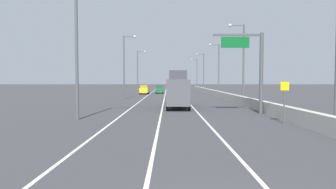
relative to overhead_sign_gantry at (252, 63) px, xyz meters
name	(u,v)px	position (x,y,z in m)	size (l,w,h in m)	color
ground_plane	(172,94)	(-6.56, 41.26, -4.73)	(320.00, 320.00, 0.00)	#38383A
lane_stripe_left	(146,96)	(-12.06, 32.26, -4.73)	(0.16, 130.00, 0.00)	silver
lane_stripe_center	(163,96)	(-8.56, 32.26, -4.73)	(0.16, 130.00, 0.00)	silver
lane_stripe_right	(181,96)	(-5.06, 32.26, -4.73)	(0.16, 130.00, 0.00)	silver
jersey_barrier_right	(228,97)	(1.34, 17.26, -4.18)	(0.60, 120.00, 1.10)	#B2ADA3
overhead_sign_gantry	(252,63)	(0.00, 0.00, 0.00)	(4.68, 0.36, 7.50)	#47474C
speed_advisory_sign	(283,99)	(0.44, -6.52, -2.96)	(0.60, 0.11, 3.00)	#4C4C51
lamp_post_right_near	(332,32)	(1.86, -10.27, 1.24)	(2.14, 0.44, 10.43)	#4C4C51
lamp_post_right_second	(240,58)	(1.69, 11.64, 1.24)	(2.14, 0.44, 10.43)	#4C4C51
lamp_post_right_third	(216,66)	(2.08, 33.55, 1.24)	(2.14, 0.44, 10.43)	#4C4C51
lamp_post_right_fourth	(201,70)	(1.57, 55.46, 1.24)	(2.14, 0.44, 10.43)	#4C4C51
lamp_post_right_fifth	(195,72)	(1.80, 77.37, 1.24)	(2.14, 0.44, 10.43)	#4C4C51
lamp_post_left_near	(78,44)	(-14.85, -4.27, 1.24)	(2.14, 0.44, 10.43)	#4C4C51
lamp_post_left_mid	(124,63)	(-14.91, 22.02, 1.24)	(2.14, 0.44, 10.43)	#4C4C51
lamp_post_left_far	(137,69)	(-15.30, 48.32, 1.24)	(2.14, 0.44, 10.43)	#4C4C51
car_green_0	(158,89)	(-9.95, 43.76, -3.78)	(1.99, 4.11, 1.90)	#196033
car_silver_1	(171,87)	(-6.76, 58.20, -3.69)	(1.87, 4.14, 2.10)	#B7B7BC
car_yellow_2	(143,90)	(-13.17, 39.59, -3.73)	(1.99, 4.44, 1.99)	gold
box_truck	(177,90)	(-6.75, 6.75, -2.76)	(2.73, 9.88, 4.30)	#4C4C51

